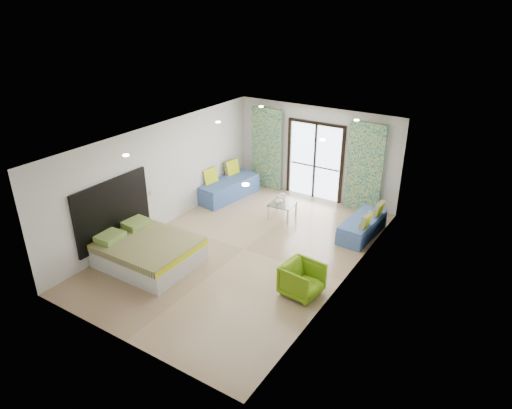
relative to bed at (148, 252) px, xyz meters
The scene contains 24 objects.
floor 2.24m from the bed, 48.24° to the left, with size 5.00×7.50×0.01m, color #927557, non-canonical shape.
ceiling 3.27m from the bed, 48.24° to the left, with size 5.00×7.50×0.01m, color silver, non-canonical shape.
wall_back 5.70m from the bed, 74.71° to the left, with size 5.00×0.01×2.70m, color silver, non-canonical shape.
wall_front 2.77m from the bed, 54.79° to the right, with size 5.00×0.01×2.70m, color silver, non-canonical shape.
wall_left 2.21m from the bed, 121.68° to the left, with size 0.01×7.50×2.70m, color silver, non-canonical shape.
wall_right 4.44m from the bed, 22.60° to the left, with size 0.01×7.50×2.70m, color silver, non-canonical shape.
balcony_door 5.66m from the bed, 74.63° to the left, with size 1.76×0.08×2.28m.
balcony_rail 5.62m from the bed, 74.65° to the left, with size 1.52×0.03×0.04m, color #595451.
curtain_left 5.31m from the bed, 90.79° to the left, with size 1.00×0.10×2.50m, color beige.
curtain_right 6.11m from the bed, 59.91° to the left, with size 1.00×0.10×2.50m, color beige.
downlight_a 2.40m from the bed, 77.23° to the right, with size 0.12×0.12×0.02m, color #FFE0B2.
downlight_b 3.75m from the bed, ahead, with size 0.12×0.12×0.02m, color #FFE0B2.
downlight_c 3.56m from the bed, 88.32° to the left, with size 0.12×0.12×0.02m, color #FFE0B2.
downlight_d 4.58m from the bed, 42.70° to the left, with size 0.12×0.12×0.02m, color #FFE0B2.
downlight_e 5.23m from the bed, 89.04° to the left, with size 0.12×0.12×0.02m, color #FFE0B2.
downlight_f 5.97m from the bed, 58.28° to the left, with size 0.12×0.12×0.02m, color #FFE0B2.
headboard 1.24m from the bed, behind, with size 0.06×2.10×1.50m, color black.
switch_plate 1.76m from the bed, 128.43° to the left, with size 0.02×0.10×0.10m, color silver.
bed is the anchor object (origin of this frame).
daybed_left 4.00m from the bed, 99.20° to the left, with size 1.04×2.08×0.98m.
daybed_right 5.25m from the bed, 46.80° to the left, with size 0.74×1.70×0.82m.
coffee_table 3.88m from the bed, 68.66° to the left, with size 0.71×0.71×0.75m.
vase 3.79m from the bed, 69.15° to the left, with size 0.20×0.21×0.20m, color white.
armchair 3.54m from the bed, 13.23° to the left, with size 0.73×0.68×0.75m, color #6D9E14.
Camera 1 is at (5.27, -7.78, 5.53)m, focal length 32.00 mm.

